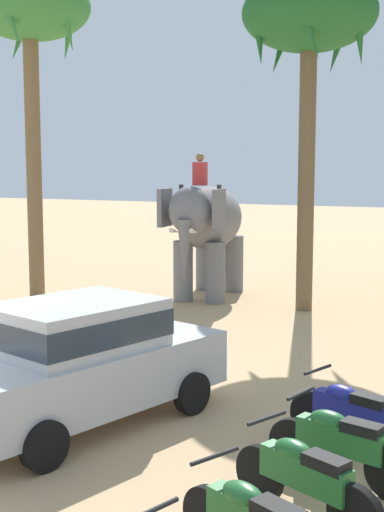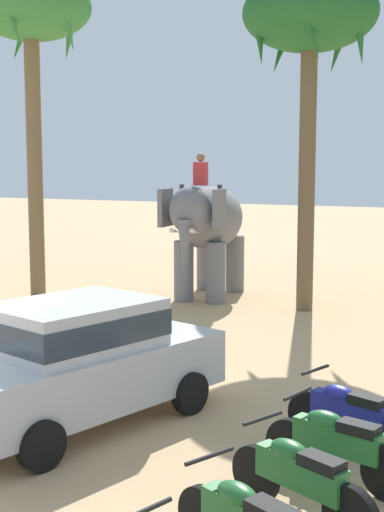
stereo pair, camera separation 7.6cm
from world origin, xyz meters
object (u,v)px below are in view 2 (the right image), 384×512
object	(u,v)px
elephant_with_mahout	(208,225)
motorcycle_far_in_row	(337,444)
car_sedan_foreground	(78,357)
motorcycle_end_of_row	(349,415)
motorcycle_fourth_in_row	(300,478)
palm_tree_far_back	(310,23)
palm_tree_near_hut	(31,16)

from	to	relation	value
elephant_with_mahout	motorcycle_far_in_row	bearing A→B (deg)	-54.10
car_sedan_foreground	elephant_with_mahout	xyz separation A→B (m)	(-3.08, 9.21, 1.06)
motorcycle_far_in_row	motorcycle_end_of_row	world-z (taller)	same
motorcycle_fourth_in_row	palm_tree_far_back	size ratio (longest dim) A/B	0.22
elephant_with_mahout	motorcycle_far_in_row	world-z (taller)	elephant_with_mahout
motorcycle_fourth_in_row	palm_tree_near_hut	world-z (taller)	palm_tree_near_hut
elephant_with_mahout	motorcycle_end_of_row	world-z (taller)	elephant_with_mahout
elephant_with_mahout	palm_tree_far_back	world-z (taller)	palm_tree_far_back
motorcycle_far_in_row	motorcycle_end_of_row	xyz separation A→B (m)	(-0.17, 0.95, 0.00)
motorcycle_fourth_in_row	car_sedan_foreground	bearing A→B (deg)	163.91
car_sedan_foreground	palm_tree_far_back	bearing A→B (deg)	91.12
motorcycle_end_of_row	elephant_with_mahout	bearing A→B (deg)	128.20
motorcycle_end_of_row	palm_tree_far_back	xyz separation A→B (m)	(-3.62, 7.99, 6.43)
motorcycle_end_of_row	palm_tree_near_hut	bearing A→B (deg)	150.14
motorcycle_end_of_row	palm_tree_far_back	world-z (taller)	palm_tree_far_back
car_sedan_foreground	elephant_with_mahout	distance (m)	9.77
motorcycle_fourth_in_row	palm_tree_near_hut	distance (m)	15.15
motorcycle_fourth_in_row	motorcycle_end_of_row	xyz separation A→B (m)	(-0.13, 1.95, 0.00)
palm_tree_far_back	motorcycle_fourth_in_row	bearing A→B (deg)	-69.31
elephant_with_mahout	motorcycle_end_of_row	distance (m)	10.66
motorcycle_far_in_row	palm_tree_near_hut	world-z (taller)	palm_tree_near_hut
motorcycle_fourth_in_row	motorcycle_far_in_row	distance (m)	1.00
car_sedan_foreground	palm_tree_near_hut	bearing A→B (deg)	135.64
motorcycle_far_in_row	palm_tree_near_hut	size ratio (longest dim) A/B	0.21
elephant_with_mahout	motorcycle_fourth_in_row	size ratio (longest dim) A/B	2.31
elephant_with_mahout	palm_tree_far_back	bearing A→B (deg)	-5.90
palm_tree_far_back	elephant_with_mahout	bearing A→B (deg)	174.10
motorcycle_fourth_in_row	motorcycle_end_of_row	size ratio (longest dim) A/B	0.99
elephant_with_mahout	motorcycle_fourth_in_row	distance (m)	12.31
motorcycle_far_in_row	motorcycle_end_of_row	distance (m)	0.97
motorcycle_end_of_row	car_sedan_foreground	bearing A→B (deg)	-165.06
car_sedan_foreground	motorcycle_far_in_row	distance (m)	3.65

